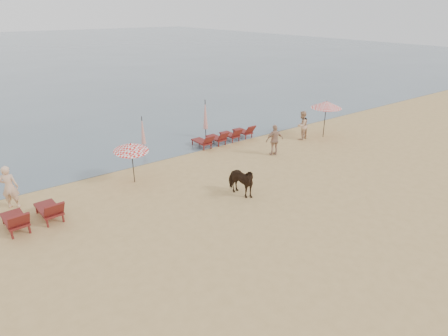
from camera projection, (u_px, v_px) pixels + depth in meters
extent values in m
plane|color=tan|center=(303.00, 238.00, 13.91)|extent=(120.00, 120.00, 0.00)
cube|color=maroon|center=(15.00, 219.00, 14.37)|extent=(0.85, 1.64, 0.09)
cube|color=maroon|center=(19.00, 221.00, 13.65)|extent=(0.78, 0.57, 0.70)
cube|color=maroon|center=(49.00, 209.00, 15.11)|extent=(0.85, 1.64, 0.09)
cube|color=maroon|center=(54.00, 210.00, 14.39)|extent=(0.78, 0.57, 0.70)
cube|color=maroon|center=(202.00, 141.00, 22.87)|extent=(0.70, 1.42, 0.08)
cube|color=maroon|center=(209.00, 140.00, 22.21)|extent=(0.66, 0.48, 0.61)
cube|color=maroon|center=(216.00, 138.00, 23.49)|extent=(0.70, 1.42, 0.08)
cube|color=maroon|center=(223.00, 137.00, 22.84)|extent=(0.66, 0.48, 0.61)
cube|color=maroon|center=(230.00, 135.00, 24.11)|extent=(0.70, 1.42, 0.08)
cube|color=maroon|center=(237.00, 133.00, 23.46)|extent=(0.66, 0.48, 0.61)
cube|color=maroon|center=(243.00, 131.00, 24.73)|extent=(0.70, 1.42, 0.08)
cube|color=maroon|center=(250.00, 130.00, 24.08)|extent=(0.66, 0.48, 0.61)
cylinder|color=black|center=(133.00, 164.00, 18.01)|extent=(0.04, 0.04, 1.87)
cone|color=red|center=(131.00, 147.00, 17.65)|extent=(1.66, 1.69, 0.56)
sphere|color=black|center=(131.00, 143.00, 17.59)|extent=(0.07, 0.07, 0.07)
cylinder|color=black|center=(325.00, 121.00, 24.34)|extent=(0.05, 0.05, 2.23)
cone|color=red|center=(326.00, 105.00, 23.92)|extent=(1.98, 1.98, 0.45)
sphere|color=black|center=(327.00, 101.00, 23.84)|extent=(0.08, 0.08, 0.08)
cylinder|color=black|center=(143.00, 135.00, 21.71)|extent=(0.05, 0.05, 2.19)
cone|color=red|center=(143.00, 130.00, 21.61)|extent=(0.27, 0.27, 1.64)
cylinder|color=black|center=(205.00, 119.00, 24.14)|extent=(0.05, 0.05, 2.53)
cone|color=red|center=(205.00, 114.00, 24.02)|extent=(0.31, 0.31, 1.90)
imported|color=black|center=(240.00, 181.00, 16.79)|extent=(1.05, 1.80, 1.43)
imported|color=#E2B18D|center=(9.00, 187.00, 15.68)|extent=(0.83, 0.73, 1.92)
imported|color=tan|center=(302.00, 125.00, 23.97)|extent=(1.03, 0.88, 1.87)
imported|color=tan|center=(275.00, 140.00, 21.41)|extent=(1.14, 0.73, 1.81)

